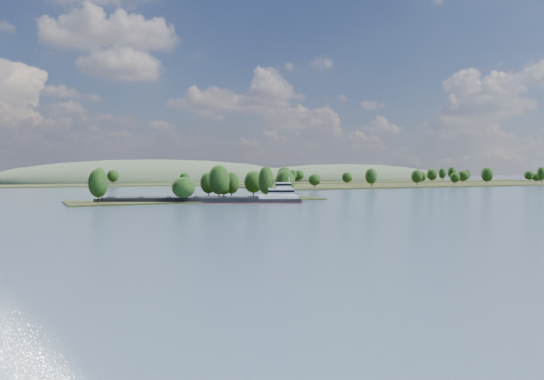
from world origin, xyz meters
TOP-DOWN VIEW (x-y plane):
  - ground at (0.00, 120.00)m, footprint 1800.00×1800.00m
  - tree_island at (6.89, 178.22)m, footprint 100.00×32.53m
  - right_bank at (232.17, 299.54)m, footprint 320.00×90.00m
  - back_shoreline at (8.86, 399.69)m, footprint 900.00×60.00m
  - hill_east at (260.00, 470.00)m, footprint 260.00×140.00m
  - hill_west at (60.00, 500.00)m, footprint 320.00×160.00m
  - cargo_barge at (2.08, 167.98)m, footprint 74.88×36.38m

SIDE VIEW (x-z plane):
  - ground at x=0.00m, z-range 0.00..0.00m
  - hill_east at x=260.00m, z-range -18.00..18.00m
  - hill_west at x=60.00m, z-range -22.00..22.00m
  - back_shoreline at x=8.86m, z-range -7.11..8.58m
  - right_bank at x=232.17m, z-range -6.55..8.67m
  - cargo_barge at x=2.08m, z-range -3.89..6.51m
  - tree_island at x=6.89m, z-range -3.05..11.86m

